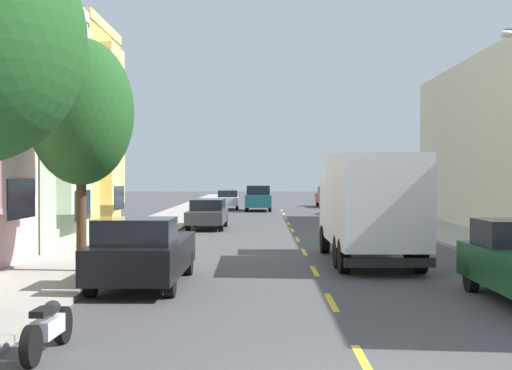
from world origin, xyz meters
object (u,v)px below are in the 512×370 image
Objects in this scene: parked_wagon_charcoal at (208,213)px; parked_motorcycle at (48,327)px; parked_pickup_red at (330,197)px; parked_sedan_champagne at (347,204)px; parked_hatchback_white at (228,200)px; moving_teal_sedan at (258,198)px; street_tree_second at (81,112)px; delivery_box_truck at (369,202)px; parked_pickup_black at (143,253)px.

parked_wagon_charcoal is 25.46m from parked_motorcycle.
parked_pickup_red reaches higher than parked_sedan_champagne.
parked_wagon_charcoal is at bearing -89.99° from parked_hatchback_white.
parked_wagon_charcoal reaches higher than parked_motorcycle.
parked_motorcycle is (-2.95, -43.61, -0.58)m from moving_teal_sedan.
parked_sedan_champagne is at bearing 70.39° from street_tree_second.
parked_hatchback_white is at bearing -153.58° from parked_pickup_red.
moving_teal_sedan is at bearing 96.36° from delivery_box_truck.
parked_pickup_red is at bearing 48.84° from moving_teal_sedan.
parked_pickup_red is (2.48, 39.30, -1.06)m from delivery_box_truck.
street_tree_second is 1.56× the size of parked_hatchback_white.
street_tree_second is 9.03m from delivery_box_truck.
delivery_box_truck is 3.57× the size of parked_motorcycle.
street_tree_second is 9.55m from parked_motorcycle.
moving_teal_sedan is 2.34× the size of parked_motorcycle.
street_tree_second reaches higher than parked_hatchback_white.
parked_pickup_black is at bearing -94.06° from moving_teal_sedan.
parked_wagon_charcoal is 20.87m from parked_hatchback_white.
parked_pickup_black is at bearing 87.20° from parked_motorcycle.
moving_teal_sedan is at bearing -131.16° from parked_pickup_red.
delivery_box_truck is 27.75m from parked_sedan_champagne.
parked_pickup_red is (10.68, 42.07, -3.61)m from street_tree_second.
parked_sedan_champagne is (2.62, 27.60, -1.14)m from delivery_box_truck.
street_tree_second is at bearing 100.98° from parked_motorcycle.
moving_teal_sedan reaches higher than parked_pickup_black.
parked_pickup_red reaches higher than parked_motorcycle.
street_tree_second is 1.32× the size of moving_teal_sedan.
parked_sedan_champagne is at bearing -37.28° from moving_teal_sedan.
parked_sedan_champagne is at bearing 84.59° from delivery_box_truck.
delivery_box_truck is at bearing -95.41° from parked_sedan_champagne.
delivery_box_truck is 1.53× the size of moving_teal_sedan.
parked_pickup_red is 1.18× the size of parked_sedan_champagne.
parked_pickup_black is 0.99× the size of parked_pickup_red.
street_tree_second is 32.45m from parked_sedan_champagne.
parked_sedan_champagne is (8.84, 32.19, -0.08)m from parked_pickup_black.
parked_hatchback_white is (0.15, 39.63, -0.07)m from parked_pickup_black.
parked_wagon_charcoal is (-6.07, 14.17, -1.09)m from delivery_box_truck.
parked_wagon_charcoal is 2.30× the size of parked_motorcycle.
parked_wagon_charcoal is 18.33m from moving_teal_sedan.
street_tree_second is 3.08× the size of parked_motorcycle.
parked_hatchback_white is at bearing 132.45° from moving_teal_sedan.
parked_pickup_black is (-6.23, -4.58, -1.06)m from delivery_box_truck.
parked_pickup_black is (1.98, -1.81, -3.61)m from street_tree_second.
parked_motorcycle is (-9.03, -50.57, -0.42)m from parked_pickup_red.
moving_teal_sedan is (-6.08, -6.96, 0.16)m from parked_pickup_red.
moving_teal_sedan is at bearing 82.54° from street_tree_second.
moving_teal_sedan is at bearing 86.13° from parked_motorcycle.
parked_pickup_black is at bearing -42.51° from street_tree_second.
parked_wagon_charcoal is (2.13, 16.94, -3.64)m from street_tree_second.
delivery_box_truck is at bearing -80.16° from parked_hatchback_white.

